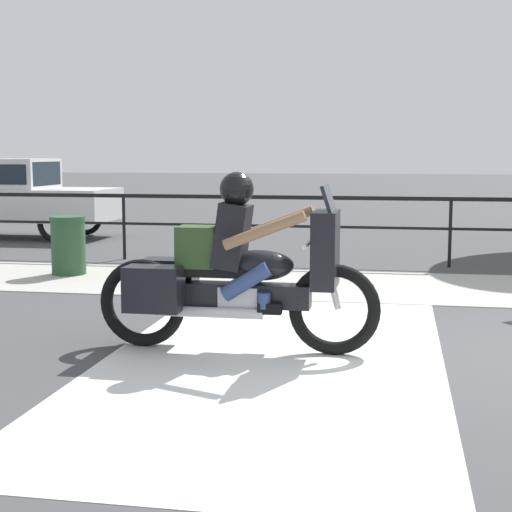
# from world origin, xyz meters

# --- Properties ---
(ground_plane) EXTENTS (120.00, 120.00, 0.00)m
(ground_plane) POSITION_xyz_m (0.00, 0.00, 0.00)
(ground_plane) COLOR #424244
(sidewalk_band) EXTENTS (44.00, 2.40, 0.01)m
(sidewalk_band) POSITION_xyz_m (0.00, 3.40, 0.01)
(sidewalk_band) COLOR #A8A59E
(sidewalk_band) RESTS_ON ground
(crosswalk_band) EXTENTS (2.77, 6.00, 0.01)m
(crosswalk_band) POSITION_xyz_m (-1.76, -0.20, 0.00)
(crosswalk_band) COLOR silver
(crosswalk_band) RESTS_ON ground
(fence_railing) EXTENTS (36.00, 0.05, 1.05)m
(fence_railing) POSITION_xyz_m (0.00, 5.32, 0.83)
(fence_railing) COLOR black
(fence_railing) RESTS_ON ground
(motorcycle) EXTENTS (2.46, 0.76, 1.54)m
(motorcycle) POSITION_xyz_m (-2.14, -0.14, 0.69)
(motorcycle) COLOR black
(motorcycle) RESTS_ON ground
(parked_car) EXTENTS (4.35, 1.62, 1.59)m
(parked_car) POSITION_xyz_m (-8.66, 8.08, 0.92)
(parked_car) COLOR silver
(parked_car) RESTS_ON ground
(trash_bin) EXTENTS (0.50, 0.50, 0.83)m
(trash_bin) POSITION_xyz_m (-5.31, 3.62, 0.42)
(trash_bin) COLOR #284C2D
(trash_bin) RESTS_ON ground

